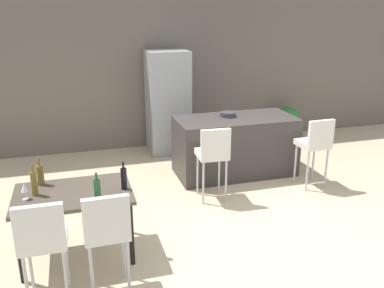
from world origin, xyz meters
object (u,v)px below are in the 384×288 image
at_px(dining_table, 74,199).
at_px(dining_chair_near, 42,237).
at_px(wine_glass_right, 24,188).
at_px(fruit_bowl, 228,114).
at_px(wine_bottle_middle, 97,190).
at_px(dining_chair_far, 107,228).
at_px(kitchen_island, 235,146).
at_px(wine_bottle_inner, 34,183).
at_px(bar_chair_left, 213,152).
at_px(refrigerator, 168,102).
at_px(wine_bottle_near, 40,175).
at_px(wine_bottle_left, 124,178).
at_px(bar_chair_middle, 315,142).
at_px(potted_plant, 288,120).

bearing_deg(dining_table, dining_chair_near, -109.42).
relative_size(wine_glass_right, fruit_bowl, 0.71).
bearing_deg(wine_bottle_middle, dining_chair_far, -85.93).
bearing_deg(kitchen_island, wine_bottle_inner, -150.03).
bearing_deg(bar_chair_left, wine_bottle_middle, -144.35).
bearing_deg(dining_chair_near, dining_chair_far, -0.00).
height_order(dining_table, refrigerator, refrigerator).
bearing_deg(wine_bottle_near, refrigerator, 53.37).
height_order(dining_table, wine_bottle_left, wine_bottle_left).
xyz_separation_m(dining_table, refrigerator, (1.73, 3.05, 0.26)).
xyz_separation_m(bar_chair_left, wine_glass_right, (-2.29, -0.90, 0.17)).
bearing_deg(wine_bottle_left, wine_glass_right, 178.08).
xyz_separation_m(dining_chair_near, wine_bottle_left, (0.79, 0.69, 0.16)).
distance_m(bar_chair_left, wine_bottle_middle, 1.98).
distance_m(kitchen_island, wine_bottle_inner, 3.32).
distance_m(dining_chair_near, wine_bottle_near, 1.07).
distance_m(wine_bottle_middle, wine_bottle_left, 0.36).
xyz_separation_m(dining_chair_near, wine_bottle_middle, (0.50, 0.48, 0.16)).
xyz_separation_m(bar_chair_left, dining_chair_near, (-2.10, -1.63, 0.00)).
bearing_deg(bar_chair_left, dining_table, -154.79).
bearing_deg(bar_chair_middle, bar_chair_left, 180.00).
bearing_deg(bar_chair_left, potted_plant, 42.86).
height_order(wine_bottle_near, refrigerator, refrigerator).
relative_size(wine_bottle_inner, wine_bottle_left, 1.13).
height_order(kitchen_island, bar_chair_left, bar_chair_left).
xyz_separation_m(refrigerator, potted_plant, (2.45, -0.01, -0.52)).
bearing_deg(potted_plant, refrigerator, 179.77).
bearing_deg(kitchen_island, potted_plant, 38.72).
bearing_deg(bar_chair_middle, wine_bottle_middle, -160.09).
bearing_deg(fruit_bowl, dining_table, -143.21).
relative_size(wine_bottle_middle, wine_bottle_left, 1.00).
relative_size(dining_table, fruit_bowl, 4.89).
bearing_deg(wine_glass_right, dining_chair_near, -75.78).
height_order(bar_chair_middle, wine_glass_right, bar_chair_middle).
relative_size(wine_bottle_near, potted_plant, 0.47).
height_order(wine_bottle_inner, potted_plant, wine_bottle_inner).
bearing_deg(wine_bottle_middle, refrigerator, 65.89).
bearing_deg(wine_glass_right, dining_table, 4.58).
bearing_deg(wine_bottle_left, wine_bottle_near, 156.62).
relative_size(kitchen_island, wine_bottle_inner, 5.52).
height_order(kitchen_island, bar_chair_middle, bar_chair_middle).
xyz_separation_m(kitchen_island, wine_bottle_left, (-1.97, -1.75, 0.40)).
bearing_deg(kitchen_island, fruit_bowl, 129.66).
relative_size(dining_chair_far, fruit_bowl, 4.31).
bearing_deg(wine_bottle_left, dining_chair_near, -138.70).
xyz_separation_m(wine_bottle_middle, refrigerator, (1.49, 3.33, 0.06)).
distance_m(wine_bottle_inner, fruit_bowl, 3.28).
xyz_separation_m(dining_chair_near, refrigerator, (1.99, 3.81, 0.22)).
xyz_separation_m(bar_chair_left, wine_bottle_middle, (-1.60, -1.15, 0.16)).
distance_m(bar_chair_left, bar_chair_middle, 1.57).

